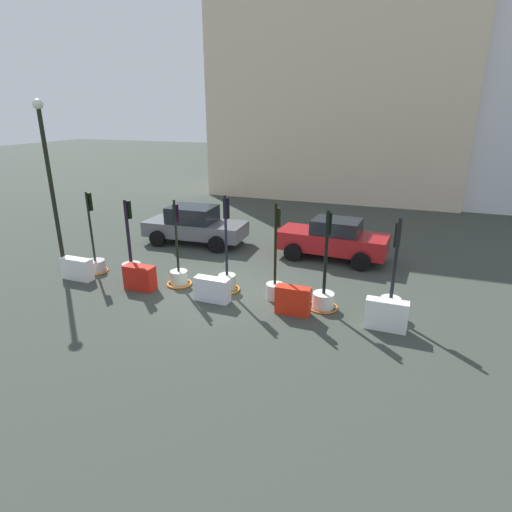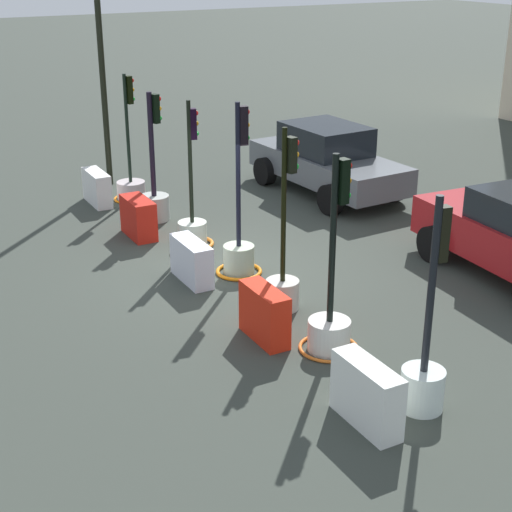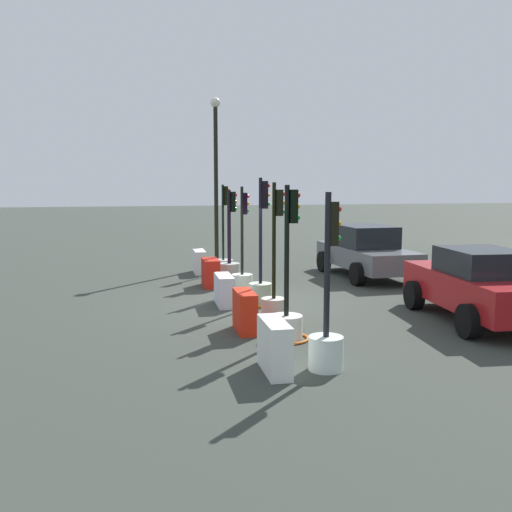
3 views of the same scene
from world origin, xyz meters
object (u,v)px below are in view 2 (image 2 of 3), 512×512
Objects in this scene: traffic_light_6 at (424,369)px; construction_barrier_2 at (192,261)px; traffic_light_1 at (154,196)px; construction_barrier_0 at (97,188)px; construction_barrier_3 at (264,314)px; street_lamp_post at (100,38)px; traffic_light_5 at (330,320)px; traffic_light_4 at (283,275)px; construction_barrier_4 at (367,395)px; car_grey_saloon at (327,160)px; traffic_light_3 at (239,248)px; traffic_light_2 at (193,226)px; traffic_light_0 at (131,183)px; construction_barrier_1 at (138,218)px.

traffic_light_6 is 2.61× the size of construction_barrier_2.
construction_barrier_0 is at bearing -156.70° from traffic_light_1.
construction_barrier_3 is 0.17× the size of street_lamp_post.
construction_barrier_2 is (-3.43, -0.73, -0.10)m from traffic_light_5.
traffic_light_4 is 1.19m from construction_barrier_3.
car_grey_saloon reaches higher than construction_barrier_4.
construction_barrier_2 is at bearing -154.48° from traffic_light_4.
traffic_light_3 is 0.95m from construction_barrier_2.
traffic_light_5 is at bearing 4.98° from construction_barrier_0.
traffic_light_1 is 0.47× the size of street_lamp_post.
street_lamp_post reaches higher than traffic_light_1.
car_grey_saloon is (-5.24, 4.43, 0.23)m from traffic_light_4.
construction_barrier_2 is 2.65m from construction_barrier_3.
construction_barrier_3 is (4.31, -0.76, 0.00)m from traffic_light_2.
traffic_light_3 is 5.28m from traffic_light_6.
construction_barrier_1 is at bearing -17.25° from traffic_light_0.
construction_barrier_3 is at bearing -40.97° from car_grey_saloon.
traffic_light_0 reaches higher than construction_barrier_3.
traffic_light_6 is at bearing 0.57° from street_lamp_post.
construction_barrier_1 is 0.93× the size of construction_barrier_2.
construction_barrier_2 is 0.19× the size of street_lamp_post.
construction_barrier_2 is at bearing -8.62° from traffic_light_0.
construction_barrier_0 is at bearing -179.04° from construction_barrier_1.
traffic_light_4 is at bearing 1.47° from traffic_light_1.
traffic_light_0 is 5.35m from traffic_light_3.
traffic_light_5 is 6.19m from construction_barrier_1.
traffic_light_2 is at bearing 1.64° from traffic_light_1.
construction_barrier_0 is at bearing -175.02° from traffic_light_5.
traffic_light_2 reaches higher than traffic_light_6.
traffic_light_3 is at bearing 83.30° from construction_barrier_2.
car_grey_saloon is at bearing 139.03° from construction_barrier_3.
traffic_light_4 is 9.13m from street_lamp_post.
traffic_light_6 is 2.88m from construction_barrier_3.
traffic_light_3 is at bearing 1.52° from traffic_light_0.
traffic_light_1 reaches higher than construction_barrier_2.
traffic_light_1 is at bearing -91.80° from car_grey_saloon.
traffic_light_2 is 2.89× the size of construction_barrier_3.
traffic_light_6 reaches higher than construction_barrier_3.
traffic_light_5 is 2.70× the size of construction_barrier_2.
traffic_light_1 is at bearing -178.53° from traffic_light_4.
traffic_light_5 is at bearing -4.90° from traffic_light_4.
traffic_light_1 is 2.77× the size of construction_barrier_3.
construction_barrier_0 is 2.62m from construction_barrier_1.
traffic_light_3 is at bearing 160.37° from construction_barrier_3.
construction_barrier_4 is (10.56, -0.78, 0.02)m from traffic_light_0.
construction_barrier_3 is (-2.74, -0.87, -0.17)m from traffic_light_6.
traffic_light_1 is at bearing -178.94° from traffic_light_6.
traffic_light_2 is 5.09m from traffic_light_5.
traffic_light_6 is 0.49× the size of street_lamp_post.
construction_barrier_4 is at bearing -94.04° from traffic_light_6.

